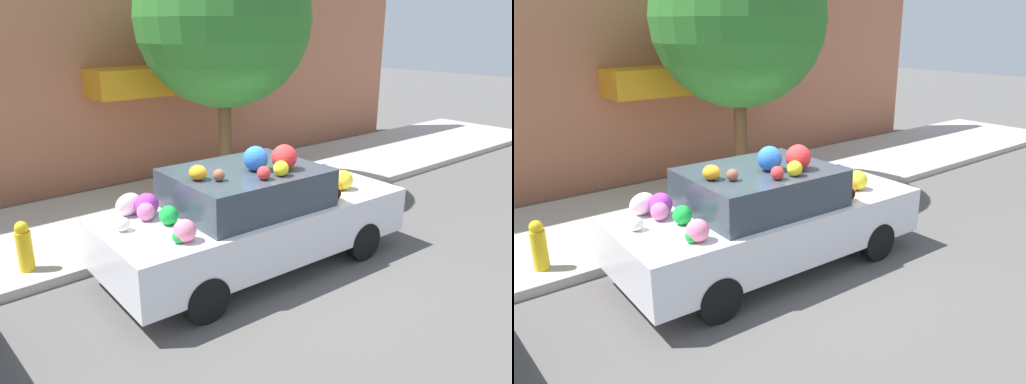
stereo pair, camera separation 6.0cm
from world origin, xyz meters
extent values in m
plane|color=#565451|center=(0.00, 0.00, 0.00)|extent=(60.00, 60.00, 0.00)
cube|color=#B2ADA3|center=(0.00, 2.70, 0.07)|extent=(24.00, 3.20, 0.13)
cube|color=#B26B4C|center=(0.00, 4.95, 2.71)|extent=(18.00, 0.30, 5.41)
cube|color=orange|center=(1.64, 4.35, 2.18)|extent=(4.14, 0.90, 0.55)
cylinder|color=brown|center=(1.39, 2.59, 1.20)|extent=(0.24, 0.24, 2.13)
sphere|color=#2D7228|center=(1.39, 2.59, 3.38)|extent=(3.18, 3.18, 3.18)
cylinder|color=gold|center=(-2.65, 1.56, 0.41)|extent=(0.20, 0.20, 0.55)
sphere|color=gold|center=(-2.65, 1.56, 0.74)|extent=(0.18, 0.18, 0.18)
cube|color=silver|center=(0.00, -0.03, 0.61)|extent=(4.37, 1.90, 0.65)
cube|color=#333D47|center=(-0.17, -0.03, 1.19)|extent=(1.99, 1.61, 0.51)
cylinder|color=black|center=(1.36, 0.72, 0.28)|extent=(0.57, 0.20, 0.56)
cylinder|color=black|center=(1.31, -0.88, 0.28)|extent=(0.57, 0.20, 0.56)
cylinder|color=black|center=(-1.31, 0.81, 0.28)|extent=(0.57, 0.20, 0.56)
cylinder|color=black|center=(-1.36, -0.79, 0.28)|extent=(0.57, 0.20, 0.56)
sphere|color=orange|center=(1.27, -0.40, 1.03)|extent=(0.24, 0.24, 0.20)
sphere|color=blue|center=(1.41, 0.38, 1.01)|extent=(0.20, 0.20, 0.16)
ellipsoid|color=white|center=(-1.56, 0.64, 1.08)|extent=(0.46, 0.36, 0.29)
sphere|color=red|center=(0.21, -0.36, 1.61)|extent=(0.47, 0.47, 0.34)
sphere|color=purple|center=(-1.39, 0.46, 1.08)|extent=(0.41, 0.41, 0.30)
sphere|color=blue|center=(-0.11, -0.16, 1.60)|extent=(0.42, 0.42, 0.33)
ellipsoid|color=blue|center=(1.84, 0.41, 1.00)|extent=(0.16, 0.18, 0.13)
sphere|color=green|center=(-1.33, 0.02, 1.05)|extent=(0.32, 0.32, 0.24)
sphere|color=pink|center=(-1.48, 0.32, 1.05)|extent=(0.24, 0.24, 0.23)
sphere|color=yellow|center=(1.36, -0.41, 1.08)|extent=(0.41, 0.41, 0.29)
ellipsoid|color=white|center=(-1.86, 0.19, 1.02)|extent=(0.23, 0.24, 0.17)
ellipsoid|color=orange|center=(-0.92, -0.03, 1.53)|extent=(0.28, 0.29, 0.19)
sphere|color=green|center=(-1.52, -0.53, 1.01)|extent=(0.21, 0.21, 0.15)
sphere|color=white|center=(-1.38, -0.51, 1.02)|extent=(0.21, 0.21, 0.17)
sphere|color=black|center=(0.90, -0.65, 1.03)|extent=(0.25, 0.25, 0.19)
sphere|color=red|center=(-0.29, -0.54, 1.52)|extent=(0.24, 0.24, 0.17)
ellipsoid|color=brown|center=(1.71, 0.50, 1.00)|extent=(0.22, 0.21, 0.13)
ellipsoid|color=white|center=(1.02, -0.16, 1.02)|extent=(0.17, 0.16, 0.17)
sphere|color=pink|center=(-1.45, -0.54, 1.07)|extent=(0.31, 0.31, 0.26)
sphere|color=yellow|center=(-0.02, -0.56, 1.54)|extent=(0.23, 0.23, 0.20)
sphere|color=brown|center=(-0.75, -0.23, 1.51)|extent=(0.18, 0.18, 0.15)
camera|label=1|loc=(-4.10, -5.03, 3.25)|focal=35.00mm
camera|label=2|loc=(-4.05, -5.07, 3.25)|focal=35.00mm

